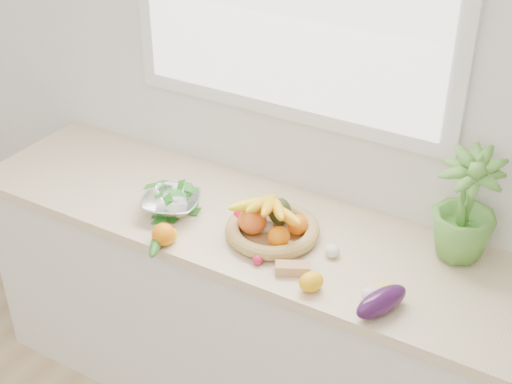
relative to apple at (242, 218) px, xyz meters
The scene contains 18 objects.
back_wall 0.53m from the apple, 90.54° to the left, with size 4.50×0.02×2.70m, color white.
counter_cabinet 0.51m from the apple, 94.74° to the left, with size 2.20×0.58×0.86m, color silver.
countertop 0.07m from the apple, 94.74° to the left, with size 2.24×0.62×0.04m, color beige.
orange_loose 0.29m from the apple, 126.94° to the right, with size 0.08×0.08×0.08m, color orange.
lemon_a 0.28m from the apple, 127.27° to the right, with size 0.06×0.07×0.06m, color yellow.
lemon_b 0.43m from the apple, 27.59° to the right, with size 0.07×0.08×0.07m, color #FFB10D.
lemon_c 0.63m from the apple, 11.97° to the right, with size 0.07×0.08×0.07m, color yellow.
apple is the anchor object (origin of this frame).
ginger 0.32m from the apple, 27.65° to the right, with size 0.12×0.05×0.04m, color tan.
garlic_a 0.09m from the apple, ahead, with size 0.05×0.05×0.05m, color silver.
garlic_b 0.36m from the apple, ahead, with size 0.05×0.05×0.04m, color white.
garlic_c 0.57m from the apple, 14.84° to the right, with size 0.05×0.05×0.04m, color white.
eggplant 0.64m from the apple, 16.62° to the right, with size 0.08×0.20×0.08m, color #320F39.
cucumber 0.31m from the apple, 129.24° to the right, with size 0.04×0.22×0.04m, color #215B1A.
radish 0.24m from the apple, 45.95° to the right, with size 0.03×0.03×0.03m, color red.
potted_herb 0.78m from the apple, 16.18° to the left, with size 0.22×0.22×0.39m, color #569636.
fruit_basket 0.12m from the apple, ahead, with size 0.42×0.42×0.18m.
colander_with_spinach 0.28m from the apple, 167.39° to the right, with size 0.28×0.28×0.12m.
Camera 1 is at (1.13, 0.10, 2.37)m, focal length 50.00 mm.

